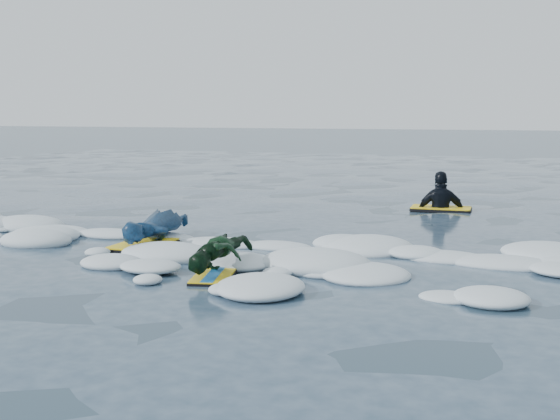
# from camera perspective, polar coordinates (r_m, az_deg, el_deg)

# --- Properties ---
(ground) EXTENTS (120.00, 120.00, 0.00)m
(ground) POSITION_cam_1_polar(r_m,az_deg,el_deg) (7.75, -6.10, -5.13)
(ground) COLOR #1C3144
(ground) RESTS_ON ground
(foam_band) EXTENTS (12.00, 3.10, 0.30)m
(foam_band) POSITION_cam_1_polar(r_m,az_deg,el_deg) (8.68, -3.28, -3.66)
(foam_band) COLOR silver
(foam_band) RESTS_ON ground
(prone_woman_unit) EXTENTS (0.76, 1.66, 0.42)m
(prone_woman_unit) POSITION_cam_1_polar(r_m,az_deg,el_deg) (9.42, -10.22, -1.53)
(prone_woman_unit) COLOR black
(prone_woman_unit) RESTS_ON ground
(prone_child_unit) EXTENTS (0.57, 1.16, 0.43)m
(prone_child_unit) POSITION_cam_1_polar(r_m,az_deg,el_deg) (7.55, -4.90, -3.79)
(prone_child_unit) COLOR black
(prone_child_unit) RESTS_ON ground
(waiting_rider_unit) EXTENTS (1.05, 0.60, 1.56)m
(waiting_rider_unit) POSITION_cam_1_polar(r_m,az_deg,el_deg) (12.71, 12.93, -0.38)
(waiting_rider_unit) COLOR black
(waiting_rider_unit) RESTS_ON ground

